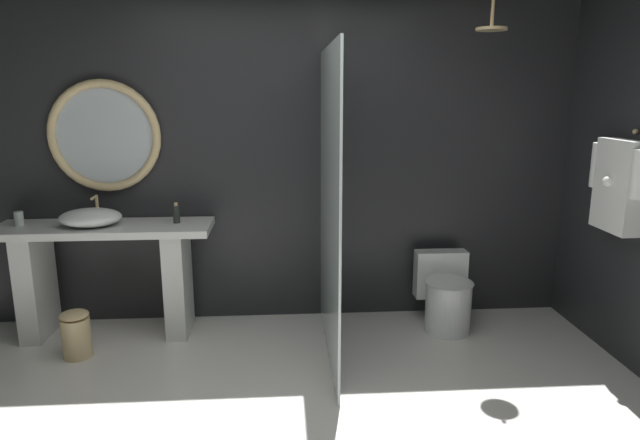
% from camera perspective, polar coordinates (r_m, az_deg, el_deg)
% --- Properties ---
extents(back_wall_panel, '(4.80, 0.10, 2.60)m').
position_cam_1_polar(back_wall_panel, '(4.42, -4.09, 6.41)').
color(back_wall_panel, '#232326').
rests_on(back_wall_panel, ground_plane).
extents(vanity_counter, '(1.58, 0.49, 0.85)m').
position_cam_1_polar(vanity_counter, '(4.47, -21.03, -4.57)').
color(vanity_counter, silver).
rests_on(vanity_counter, ground_plane).
extents(vessel_sink, '(0.44, 0.36, 0.20)m').
position_cam_1_polar(vessel_sink, '(4.37, -22.44, 0.25)').
color(vessel_sink, white).
rests_on(vessel_sink, vanity_counter).
extents(tumbler_cup, '(0.07, 0.07, 0.11)m').
position_cam_1_polar(tumbler_cup, '(4.61, -28.45, 0.13)').
color(tumbler_cup, silver).
rests_on(tumbler_cup, vanity_counter).
extents(soap_dispenser, '(0.05, 0.05, 0.15)m').
position_cam_1_polar(soap_dispenser, '(4.27, -14.50, 0.62)').
color(soap_dispenser, '#282D28').
rests_on(soap_dispenser, vanity_counter).
extents(round_wall_mirror, '(0.84, 0.06, 0.84)m').
position_cam_1_polar(round_wall_mirror, '(4.51, -21.20, 8.01)').
color(round_wall_mirror, '#D6B77F').
extents(shower_glass_panel, '(0.02, 1.41, 2.09)m').
position_cam_1_polar(shower_glass_panel, '(3.72, 0.96, 1.24)').
color(shower_glass_panel, silver).
rests_on(shower_glass_panel, ground_plane).
extents(rain_shower_head, '(0.22, 0.22, 0.29)m').
position_cam_1_polar(rain_shower_head, '(4.22, 17.17, 18.45)').
color(rain_shower_head, '#D6B77F').
extents(hanging_bathrobe, '(0.20, 0.58, 0.67)m').
position_cam_1_polar(hanging_bathrobe, '(4.14, 28.27, 3.50)').
color(hanging_bathrobe, '#D6B77F').
extents(toilet, '(0.41, 0.51, 0.57)m').
position_cam_1_polar(toilet, '(4.47, 12.74, -7.56)').
color(toilet, white).
rests_on(toilet, ground_plane).
extents(waste_bin, '(0.20, 0.20, 0.34)m').
position_cam_1_polar(waste_bin, '(4.28, -23.71, -10.60)').
color(waste_bin, '#D6B77F').
rests_on(waste_bin, ground_plane).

